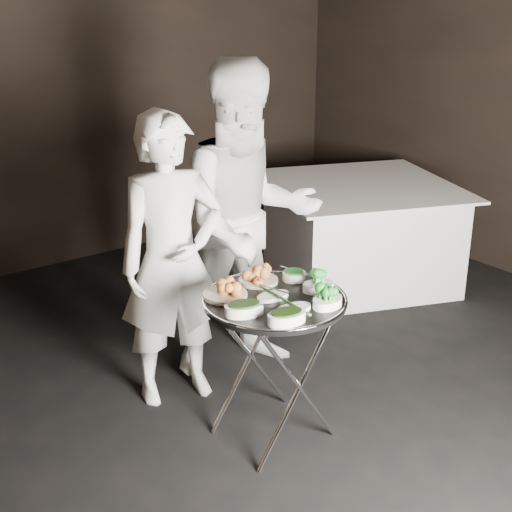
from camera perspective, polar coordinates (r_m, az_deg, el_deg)
floor at (r=3.54m, az=5.67°, el=-18.15°), size 6.00×7.00×0.05m
wall_back at (r=5.87m, az=-18.34°, el=13.01°), size 6.00×0.05×3.00m
tray_stand at (r=3.62m, az=1.45°, el=-8.46°), size 0.52×0.44×0.76m
serving_tray at (r=3.46m, az=1.50°, el=-3.56°), size 0.71×0.71×0.04m
potato_plate_a at (r=3.47m, az=-2.50°, el=-2.73°), size 0.23×0.23×0.08m
potato_plate_b at (r=3.63m, az=0.19°, el=-1.63°), size 0.20×0.20×0.07m
greens_bowl at (r=3.66m, az=3.06°, el=-1.47°), size 0.12×0.12×0.07m
asparagus_plate_a at (r=3.46m, az=1.36°, el=-3.14°), size 0.18×0.10×0.04m
asparagus_plate_b at (r=3.33m, az=3.04°, el=-4.13°), size 0.19×0.11×0.04m
spinach_bowl_a at (r=3.28m, az=-0.96°, el=-4.12°), size 0.21×0.17×0.08m
spinach_bowl_b at (r=3.21m, az=2.47°, el=-4.77°), size 0.20×0.15×0.08m
broccoli_bowl_a at (r=3.55m, az=5.01°, el=-2.34°), size 0.19×0.16×0.07m
broccoli_bowl_b at (r=3.38m, az=5.74°, el=-3.53°), size 0.19×0.15×0.07m
serving_utensils at (r=3.50m, az=1.03°, el=-2.27°), size 0.57×0.41×0.01m
waiter_left at (r=3.85m, az=-6.72°, el=-0.42°), size 0.66×0.51×1.62m
waiter_right at (r=4.11m, az=-0.64°, el=2.75°), size 1.05×0.91×1.84m
dining_table at (r=5.63m, az=8.26°, el=1.90°), size 1.36×1.36×0.78m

